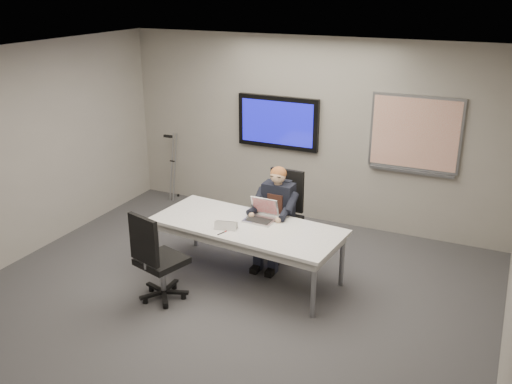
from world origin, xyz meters
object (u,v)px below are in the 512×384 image
at_px(office_chair_near, 159,273).
at_px(laptop, 262,214).
at_px(office_chair_far, 281,230).
at_px(conference_table, 247,231).
at_px(seated_person, 273,227).

xyz_separation_m(office_chair_near, laptop, (0.78, 1.14, 0.44)).
distance_m(office_chair_far, laptop, 0.68).
bearing_deg(office_chair_far, laptop, -93.89).
distance_m(conference_table, seated_person, 0.52).
distance_m(conference_table, office_chair_far, 0.81).
relative_size(conference_table, seated_person, 1.88).
relative_size(seated_person, laptop, 3.45).
bearing_deg(seated_person, office_chair_near, -120.11).
distance_m(conference_table, office_chair_near, 1.18).
xyz_separation_m(conference_table, office_chair_near, (-0.69, -0.92, -0.30)).
bearing_deg(conference_table, seated_person, 79.22).
height_order(seated_person, laptop, seated_person).
relative_size(office_chair_near, laptop, 2.95).
height_order(office_chair_far, seated_person, seated_person).
xyz_separation_m(conference_table, office_chair_far, (0.14, 0.75, -0.28)).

